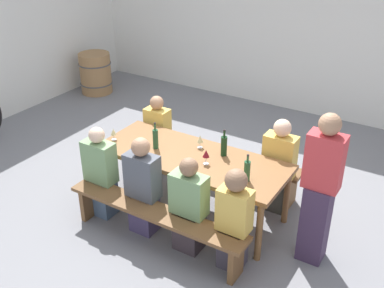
% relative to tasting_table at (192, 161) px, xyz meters
% --- Properties ---
extents(ground_plane, '(24.00, 24.00, 0.00)m').
position_rel_tasting_table_xyz_m(ground_plane, '(0.00, 0.00, -0.68)').
color(ground_plane, slate).
extents(back_wall, '(14.00, 0.20, 3.20)m').
position_rel_tasting_table_xyz_m(back_wall, '(0.00, 3.63, 0.92)').
color(back_wall, silver).
rests_on(back_wall, ground).
extents(tasting_table, '(2.21, 0.87, 0.75)m').
position_rel_tasting_table_xyz_m(tasting_table, '(0.00, 0.00, 0.00)').
color(tasting_table, brown).
rests_on(tasting_table, ground).
extents(bench_near, '(2.11, 0.30, 0.45)m').
position_rel_tasting_table_xyz_m(bench_near, '(0.00, -0.73, -0.32)').
color(bench_near, brown).
rests_on(bench_near, ground).
extents(bench_far, '(2.11, 0.30, 0.45)m').
position_rel_tasting_table_xyz_m(bench_far, '(0.00, 0.73, -0.32)').
color(bench_far, brown).
rests_on(bench_far, ground).
extents(wine_bottle_0, '(0.07, 0.07, 0.30)m').
position_rel_tasting_table_xyz_m(wine_bottle_0, '(0.75, -0.15, 0.19)').
color(wine_bottle_0, '#234C2D').
rests_on(wine_bottle_0, tasting_table).
extents(wine_bottle_1, '(0.07, 0.07, 0.32)m').
position_rel_tasting_table_xyz_m(wine_bottle_1, '(0.30, 0.20, 0.20)').
color(wine_bottle_1, '#143319').
rests_on(wine_bottle_1, tasting_table).
extents(wine_bottle_2, '(0.06, 0.06, 0.32)m').
position_rel_tasting_table_xyz_m(wine_bottle_2, '(-0.45, -0.06, 0.20)').
color(wine_bottle_2, '#234C2D').
rests_on(wine_bottle_2, tasting_table).
extents(wine_glass_0, '(0.07, 0.07, 0.14)m').
position_rel_tasting_table_xyz_m(wine_glass_0, '(-1.01, -0.16, 0.17)').
color(wine_glass_0, silver).
rests_on(wine_glass_0, tasting_table).
extents(wine_glass_1, '(0.08, 0.08, 0.16)m').
position_rel_tasting_table_xyz_m(wine_glass_1, '(-0.02, 0.21, 0.18)').
color(wine_glass_1, silver).
rests_on(wine_glass_1, tasting_table).
extents(wine_glass_2, '(0.07, 0.07, 0.17)m').
position_rel_tasting_table_xyz_m(wine_glass_2, '(0.23, -0.08, 0.20)').
color(wine_glass_2, silver).
rests_on(wine_glass_2, tasting_table).
extents(seated_guest_near_0, '(0.37, 0.24, 1.12)m').
position_rel_tasting_table_xyz_m(seated_guest_near_0, '(-0.87, -0.58, -0.15)').
color(seated_guest_near_0, '#455871').
rests_on(seated_guest_near_0, ground).
extents(seated_guest_near_1, '(0.37, 0.24, 1.15)m').
position_rel_tasting_table_xyz_m(seated_guest_near_1, '(-0.26, -0.58, -0.13)').
color(seated_guest_near_1, '#42375B').
rests_on(seated_guest_near_1, ground).
extents(seated_guest_near_2, '(0.38, 0.24, 1.09)m').
position_rel_tasting_table_xyz_m(seated_guest_near_2, '(0.32, -0.58, -0.16)').
color(seated_guest_near_2, '#3A2F34').
rests_on(seated_guest_near_2, ground).
extents(seated_guest_near_3, '(0.33, 0.24, 1.13)m').
position_rel_tasting_table_xyz_m(seated_guest_near_3, '(0.84, -0.58, -0.13)').
color(seated_guest_near_3, '#3C3641').
rests_on(seated_guest_near_3, ground).
extents(seated_guest_far_0, '(0.32, 0.24, 1.08)m').
position_rel_tasting_table_xyz_m(seated_guest_far_0, '(-0.90, 0.58, -0.16)').
color(seated_guest_far_0, navy).
rests_on(seated_guest_far_0, ground).
extents(seated_guest_far_1, '(0.37, 0.24, 1.17)m').
position_rel_tasting_table_xyz_m(seated_guest_far_1, '(0.82, 0.58, -0.12)').
color(seated_guest_far_1, '#424139').
rests_on(seated_guest_far_1, ground).
extents(standing_host, '(0.35, 0.24, 1.63)m').
position_rel_tasting_table_xyz_m(standing_host, '(1.48, -0.04, 0.13)').
color(standing_host, '#3C2B47').
rests_on(standing_host, ground).
extents(wine_barrel, '(0.62, 0.62, 0.77)m').
position_rel_tasting_table_xyz_m(wine_barrel, '(-3.61, 2.34, -0.29)').
color(wine_barrel, '#9E7247').
rests_on(wine_barrel, ground).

